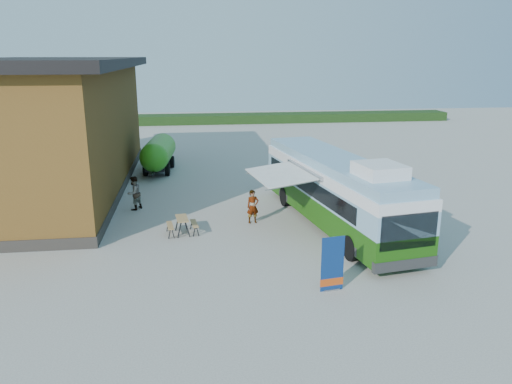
{
  "coord_description": "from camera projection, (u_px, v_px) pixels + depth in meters",
  "views": [
    {
      "loc": [
        -2.49,
        -19.85,
        7.72
      ],
      "look_at": [
        0.48,
        2.75,
        1.4
      ],
      "focal_mm": 35.0,
      "sensor_mm": 36.0,
      "label": 1
    }
  ],
  "objects": [
    {
      "name": "ground",
      "position": [
        253.0,
        241.0,
        21.34
      ],
      "size": [
        100.0,
        100.0,
        0.0
      ],
      "primitive_type": "plane",
      "color": "#BCB7AD",
      "rests_on": "ground"
    },
    {
      "name": "bus",
      "position": [
        336.0,
        189.0,
        22.84
      ],
      "size": [
        4.43,
        12.32,
        3.71
      ],
      "rotation": [
        0.0,
        0.0,
        0.16
      ],
      "color": "#256410",
      "rests_on": "ground"
    },
    {
      "name": "slurry_tanker",
      "position": [
        159.0,
        152.0,
        33.59
      ],
      "size": [
        2.19,
        6.22,
        2.3
      ],
      "rotation": [
        0.0,
        0.0,
        -0.09
      ],
      "color": "#33971B",
      "rests_on": "ground"
    },
    {
      "name": "awning",
      "position": [
        284.0,
        169.0,
        22.49
      ],
      "size": [
        2.96,
        4.17,
        0.5
      ],
      "rotation": [
        0.0,
        0.0,
        0.16
      ],
      "color": "white",
      "rests_on": "ground"
    },
    {
      "name": "barn",
      "position": [
        50.0,
        129.0,
        28.62
      ],
      "size": [
        9.6,
        21.2,
        7.5
      ],
      "color": "brown",
      "rests_on": "ground"
    },
    {
      "name": "person_a",
      "position": [
        253.0,
        207.0,
        23.43
      ],
      "size": [
        0.65,
        0.49,
        1.6
      ],
      "primitive_type": "imported",
      "rotation": [
        0.0,
        0.0,
        0.19
      ],
      "color": "#999999",
      "rests_on": "ground"
    },
    {
      "name": "hedge",
      "position": [
        280.0,
        118.0,
        58.52
      ],
      "size": [
        40.0,
        3.0,
        1.0
      ],
      "primitive_type": "cube",
      "color": "#264419",
      "rests_on": "ground"
    },
    {
      "name": "picnic_table",
      "position": [
        182.0,
        222.0,
        22.04
      ],
      "size": [
        1.45,
        1.32,
        0.75
      ],
      "rotation": [
        0.0,
        0.0,
        0.12
      ],
      "color": "tan",
      "rests_on": "ground"
    },
    {
      "name": "person_b",
      "position": [
        134.0,
        193.0,
        25.41
      ],
      "size": [
        1.04,
        1.08,
        1.75
      ],
      "primitive_type": "imported",
      "rotation": [
        0.0,
        0.0,
        -2.22
      ],
      "color": "#999999",
      "rests_on": "ground"
    },
    {
      "name": "banner",
      "position": [
        332.0,
        269.0,
        16.67
      ],
      "size": [
        0.83,
        0.27,
        1.92
      ],
      "rotation": [
        0.0,
        0.0,
        0.16
      ],
      "color": "navy",
      "rests_on": "ground"
    }
  ]
}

